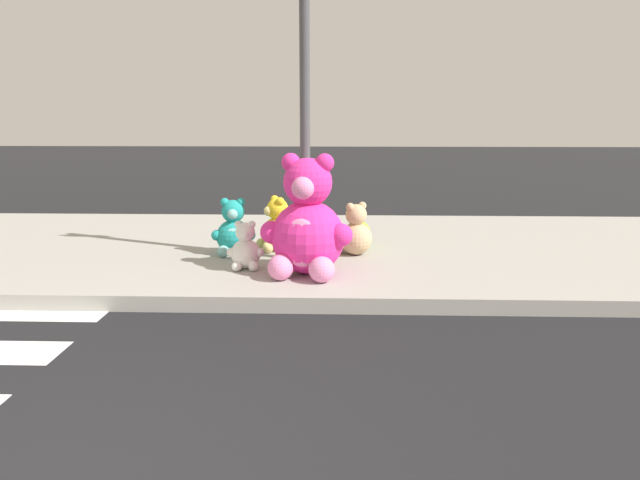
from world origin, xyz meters
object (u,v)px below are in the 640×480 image
Objects in this scene: plush_red at (310,224)px; plush_tan at (355,234)px; plush_yellow at (276,229)px; plush_white at (246,250)px; plush_pink_large at (307,227)px; plush_teal at (234,232)px; sign_pole at (305,104)px; plush_lime at (357,229)px.

plush_tan reaches higher than plush_red.
plush_tan is 0.95m from plush_yellow.
plush_white is at bearing -104.79° from plush_yellow.
plush_pink_large reaches higher than plush_teal.
plush_yellow is at bearing 75.21° from plush_white.
plush_tan is 0.94× the size of plush_yellow.
plush_pink_large reaches higher than plush_red.
plush_tan is at bearing -11.22° from plush_yellow.
sign_pole is 1.66m from plush_white.
plush_pink_large is 2.10× the size of plush_red.
sign_pole reaches higher than plush_pink_large.
plush_tan is 1.22× the size of plush_lime.
plush_pink_large is at bearing -88.38° from plush_red.
plush_yellow reaches higher than plush_lime.
plush_teal reaches higher than plush_red.
plush_pink_large is at bearing -119.66° from plush_tan.
plush_red reaches higher than plush_white.
plush_white is at bearing -114.67° from plush_red.
plush_yellow is at bearing -129.66° from plush_red.
plush_tan is 1.20× the size of plush_white.
sign_pole is 4.87× the size of plush_teal.
plush_lime is at bearing -12.82° from plush_red.
plush_tan is at bearing -49.77° from plush_red.
plush_red is 1.10m from plush_teal.
plush_tan is 0.93× the size of plush_teal.
sign_pole is 5.51× the size of plush_red.
plush_red is 0.85m from plush_tan.
sign_pole is 1.59m from plush_tan.
plush_red is 0.95× the size of plush_tan.
sign_pole reaches higher than plush_white.
plush_teal is at bearing -178.34° from plush_tan.
plush_yellow is at bearing -161.27° from plush_lime.
plush_pink_large is 1.26m from plush_teal.
plush_red is 0.90× the size of plush_yellow.
plush_red is at bearing 167.18° from plush_lime.
plush_teal is (-0.47, -0.23, 0.00)m from plush_yellow.
plush_tan reaches higher than plush_lime.
plush_teal is (-1.40, -0.04, 0.02)m from plush_tan.
plush_red is (0.01, 0.95, -1.47)m from sign_pole.
plush_yellow is 0.99× the size of plush_teal.
plush_tan is 1.36m from plush_white.
plush_tan is at bearing -94.36° from plush_lime.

